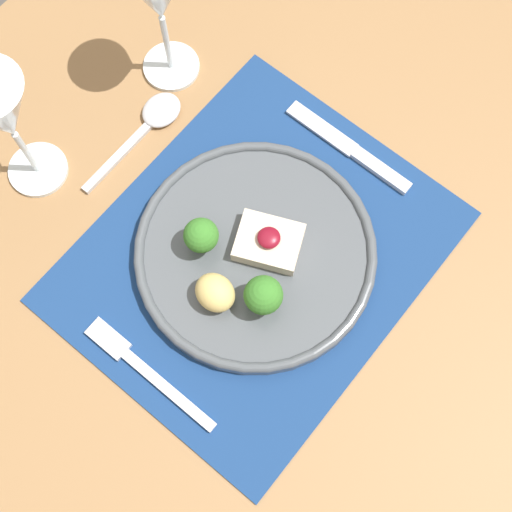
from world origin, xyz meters
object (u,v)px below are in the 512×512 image
fork (142,367)px  wine_glass_far (2,116)px  spoon (153,119)px  knife (356,153)px  dinner_plate (254,259)px

fork → wine_glass_far: 0.31m
spoon → wine_glass_far: 0.20m
knife → spoon: spoon is taller
dinner_plate → fork: dinner_plate is taller
dinner_plate → wine_glass_far: 0.31m
wine_glass_far → fork: bearing=-110.9°
fork → knife: knife is taller
spoon → wine_glass_far: size_ratio=0.88×
dinner_plate → wine_glass_far: (-0.07, 0.28, 0.12)m
knife → wine_glass_far: 0.41m
knife → spoon: 0.26m
dinner_plate → spoon: bearing=73.0°
dinner_plate → wine_glass_far: size_ratio=1.49×
fork → wine_glass_far: (0.10, 0.26, 0.13)m
fork → spoon: spoon is taller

